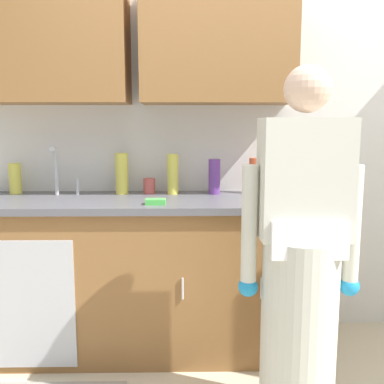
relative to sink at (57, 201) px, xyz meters
name	(u,v)px	position (x,y,z in m)	size (l,w,h in m)	color
kitchen_wall_with_uppers	(202,109)	(0.88, 0.29, 0.55)	(4.80, 0.44, 2.70)	silver
counter_cabinet	(136,277)	(0.46, -0.01, -0.48)	(1.90, 0.62, 0.90)	brown
countertop	(135,202)	(0.47, -0.01, -0.01)	(1.96, 0.66, 0.04)	#595960
sink	(57,201)	(0.00, 0.00, 0.00)	(0.50, 0.36, 0.35)	#B7BABF
person_at_sink	(300,279)	(1.28, -0.72, -0.23)	(0.55, 0.34, 1.62)	white
bottle_soap	(122,173)	(0.36, 0.17, 0.14)	(0.08, 0.08, 0.26)	#D8D14C
bottle_water_short	(15,179)	(-0.31, 0.19, 0.11)	(0.08, 0.08, 0.19)	#D8D14C
bottle_water_tall	(255,176)	(1.21, 0.18, 0.13)	(0.07, 0.07, 0.23)	#E05933
bottle_dish_liquid	(173,174)	(0.69, 0.16, 0.14)	(0.07, 0.07, 0.25)	#D8D14C
bottle_cleaner_spray	(214,177)	(0.95, 0.16, 0.12)	(0.07, 0.07, 0.22)	#66388C
cup_by_sink	(149,186)	(0.54, 0.18, 0.06)	(0.08, 0.08, 0.10)	#B24C47
sponge	(156,202)	(0.60, -0.21, 0.03)	(0.11, 0.07, 0.03)	#4CBF4C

